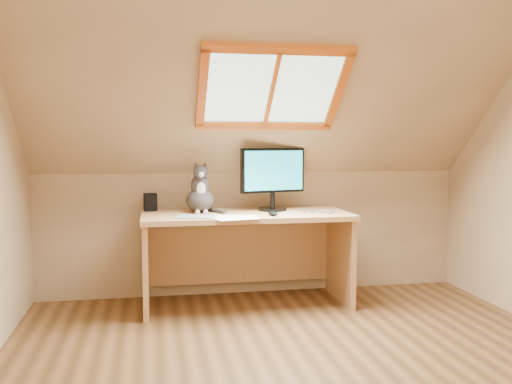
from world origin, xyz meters
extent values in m
plane|color=brown|center=(0.00, 0.00, 0.00)|extent=(3.50, 3.50, 0.00)
cube|color=tan|center=(0.00, 1.75, 0.50)|extent=(3.50, 0.02, 1.00)
cube|color=tan|center=(0.00, 0.97, 1.70)|extent=(3.50, 1.56, 1.41)
cube|color=#B2E0CC|center=(0.00, 1.05, 1.63)|extent=(0.90, 0.53, 0.48)
cube|color=#C55812|center=(0.00, 1.05, 1.63)|extent=(1.02, 0.64, 0.59)
cube|color=tan|center=(-0.13, 1.38, 0.70)|extent=(1.57, 0.69, 0.04)
cube|color=tan|center=(-0.88, 1.38, 0.34)|extent=(0.04, 0.62, 0.68)
cube|color=tan|center=(0.63, 1.38, 0.34)|extent=(0.04, 0.62, 0.68)
cube|color=tan|center=(-0.13, 1.69, 0.34)|extent=(1.47, 0.03, 0.47)
cylinder|color=black|center=(0.10, 1.48, 0.73)|extent=(0.22, 0.22, 0.02)
cylinder|color=black|center=(0.10, 1.48, 0.80)|extent=(0.04, 0.04, 0.12)
cube|color=black|center=(0.10, 1.48, 1.03)|extent=(0.52, 0.16, 0.35)
cube|color=#016CDF|center=(0.11, 1.45, 1.03)|extent=(0.48, 0.12, 0.30)
ellipsoid|color=#3C3735|center=(-0.46, 1.48, 0.81)|extent=(0.22, 0.26, 0.18)
ellipsoid|color=#3C3735|center=(-0.46, 1.46, 0.91)|extent=(0.14, 0.14, 0.20)
ellipsoid|color=silver|center=(-0.46, 1.40, 0.89)|extent=(0.07, 0.04, 0.12)
ellipsoid|color=#3C3735|center=(-0.46, 1.42, 1.03)|extent=(0.11, 0.10, 0.10)
sphere|color=silver|center=(-0.46, 1.37, 1.01)|extent=(0.04, 0.04, 0.04)
cone|color=#3C3735|center=(-0.50, 1.44, 1.08)|extent=(0.05, 0.05, 0.07)
cone|color=#3C3735|center=(-0.43, 1.44, 1.08)|extent=(0.05, 0.05, 0.07)
cube|color=black|center=(-0.84, 1.63, 0.78)|extent=(0.11, 0.11, 0.14)
cube|color=#B2B2B7|center=(-0.52, 1.17, 0.72)|extent=(0.30, 0.25, 0.01)
ellipsoid|color=black|center=(0.04, 1.17, 0.73)|extent=(0.08, 0.12, 0.03)
cube|color=white|center=(-0.17, 1.12, 0.72)|extent=(0.33, 0.27, 0.00)
cube|color=white|center=(-0.17, 1.12, 0.72)|extent=(0.32, 0.24, 0.00)
camera|label=1|loc=(-0.83, -2.85, 1.27)|focal=40.00mm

